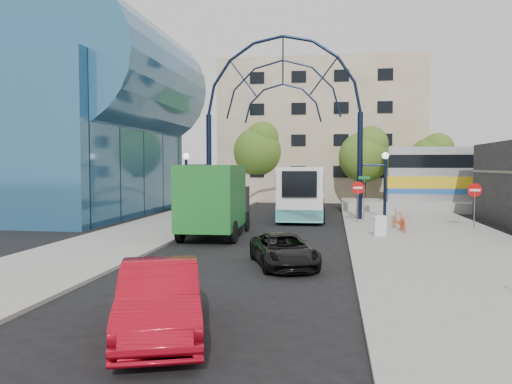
% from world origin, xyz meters
% --- Properties ---
extents(ground, '(120.00, 120.00, 0.00)m').
position_xyz_m(ground, '(0.00, 0.00, 0.00)').
color(ground, black).
rests_on(ground, ground).
extents(sidewalk_east, '(8.00, 56.00, 0.12)m').
position_xyz_m(sidewalk_east, '(8.00, 4.00, 0.06)').
color(sidewalk_east, gray).
rests_on(sidewalk_east, ground).
extents(plaza_west, '(5.00, 50.00, 0.12)m').
position_xyz_m(plaza_west, '(-6.50, 6.00, 0.06)').
color(plaza_west, gray).
rests_on(plaza_west, ground).
extents(gateway_arch, '(13.64, 0.44, 12.10)m').
position_xyz_m(gateway_arch, '(0.00, 14.00, 8.56)').
color(gateway_arch, black).
rests_on(gateway_arch, ground).
extents(stop_sign, '(0.80, 0.07, 2.50)m').
position_xyz_m(stop_sign, '(4.80, 12.00, 1.99)').
color(stop_sign, slate).
rests_on(stop_sign, sidewalk_east).
extents(do_not_enter_sign, '(0.76, 0.07, 2.48)m').
position_xyz_m(do_not_enter_sign, '(11.00, 10.00, 1.98)').
color(do_not_enter_sign, slate).
rests_on(do_not_enter_sign, sidewalk_east).
extents(street_name_sign, '(0.70, 0.70, 2.80)m').
position_xyz_m(street_name_sign, '(5.20, 12.60, 2.13)').
color(street_name_sign, slate).
rests_on(street_name_sign, sidewalk_east).
extents(sandwich_board, '(0.55, 0.61, 0.99)m').
position_xyz_m(sandwich_board, '(5.60, 5.98, 0.74)').
color(sandwich_board, white).
rests_on(sandwich_board, sidewalk_east).
extents(transit_hall, '(16.50, 18.00, 14.50)m').
position_xyz_m(transit_hall, '(-15.30, 15.00, 6.70)').
color(transit_hall, '#2C5E86').
rests_on(transit_hall, ground).
extents(apartment_block, '(20.00, 12.10, 14.00)m').
position_xyz_m(apartment_block, '(2.00, 34.97, 7.00)').
color(apartment_block, tan).
rests_on(apartment_block, ground).
extents(tree_north_a, '(4.48, 4.48, 7.00)m').
position_xyz_m(tree_north_a, '(6.12, 25.93, 4.61)').
color(tree_north_a, '#382314').
rests_on(tree_north_a, ground).
extents(tree_north_b, '(5.12, 5.12, 8.00)m').
position_xyz_m(tree_north_b, '(-3.88, 29.93, 5.27)').
color(tree_north_b, '#382314').
rests_on(tree_north_b, ground).
extents(tree_north_c, '(4.16, 4.16, 6.50)m').
position_xyz_m(tree_north_c, '(12.12, 27.93, 4.28)').
color(tree_north_c, '#382314').
rests_on(tree_north_c, ground).
extents(city_bus, '(3.26, 12.73, 3.47)m').
position_xyz_m(city_bus, '(1.20, 16.54, 1.82)').
color(city_bus, white).
rests_on(city_bus, ground).
extents(green_truck, '(3.00, 7.21, 3.59)m').
position_xyz_m(green_truck, '(-2.53, 5.63, 1.79)').
color(green_truck, black).
rests_on(green_truck, ground).
extents(black_suv, '(3.11, 4.52, 1.15)m').
position_xyz_m(black_suv, '(1.60, -1.42, 0.57)').
color(black_suv, black).
rests_on(black_suv, ground).
extents(red_sedan, '(2.97, 4.88, 1.52)m').
position_xyz_m(red_sedan, '(-0.27, -8.94, 0.76)').
color(red_sedan, '#9F0919').
rests_on(red_sedan, ground).
extents(bike_near_a, '(0.58, 1.66, 0.87)m').
position_xyz_m(bike_near_a, '(6.97, 8.02, 0.56)').
color(bike_near_a, '#F04F30').
rests_on(bike_near_a, sidewalk_east).
extents(bike_near_b, '(0.95, 1.77, 1.02)m').
position_xyz_m(bike_near_b, '(6.82, 9.15, 0.63)').
color(bike_near_b, '#D7632B').
rests_on(bike_near_b, sidewalk_east).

